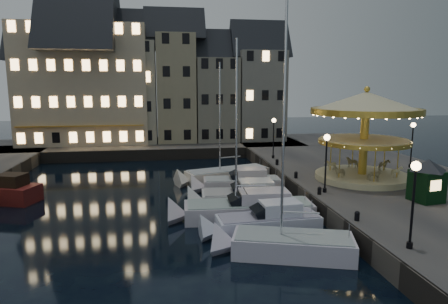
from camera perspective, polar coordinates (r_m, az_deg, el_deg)
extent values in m
plane|color=black|center=(27.04, 0.51, -9.59)|extent=(160.00, 160.00, 0.00)
cube|color=#474442|center=(37.01, 20.87, -3.89)|extent=(16.00, 56.00, 1.30)
cube|color=#474442|center=(53.97, -12.80, 0.60)|extent=(44.00, 12.00, 1.30)
cube|color=#47423A|center=(33.82, 8.95, -4.61)|extent=(0.15, 44.00, 1.30)
cube|color=#47423A|center=(47.94, -10.89, -0.45)|extent=(48.00, 0.15, 1.30)
cylinder|color=black|center=(21.13, 24.98, -11.97)|extent=(0.28, 0.28, 0.30)
cylinder|color=black|center=(20.57, 25.33, -7.42)|extent=(0.12, 0.12, 3.80)
sphere|color=#FFD18C|center=(20.10, 25.75, -1.81)|extent=(0.44, 0.44, 0.44)
cylinder|color=black|center=(29.50, 14.19, -5.30)|extent=(0.28, 0.28, 0.30)
cylinder|color=black|center=(29.10, 14.33, -1.97)|extent=(0.12, 0.12, 3.80)
sphere|color=#FFD18C|center=(28.77, 14.50, 2.03)|extent=(0.44, 0.44, 0.44)
cylinder|color=black|center=(41.95, 7.03, -0.67)|extent=(0.28, 0.28, 0.30)
cylinder|color=black|center=(41.67, 7.08, 1.70)|extent=(0.12, 0.12, 3.80)
sphere|color=#FFD18C|center=(41.44, 7.14, 4.51)|extent=(0.44, 0.44, 0.44)
cylinder|color=black|center=(40.86, 25.05, -1.79)|extent=(0.28, 0.28, 0.30)
cylinder|color=black|center=(40.58, 25.23, 0.63)|extent=(0.12, 0.12, 3.80)
sphere|color=#FFD18C|center=(40.34, 25.44, 3.51)|extent=(0.44, 0.44, 0.44)
cylinder|color=black|center=(24.04, 18.46, -8.82)|extent=(0.28, 0.28, 0.40)
sphere|color=black|center=(23.97, 18.49, -8.32)|extent=(0.30, 0.30, 0.30)
cylinder|color=black|center=(28.81, 13.47, -5.53)|extent=(0.28, 0.28, 0.40)
sphere|color=black|center=(28.76, 13.49, -5.10)|extent=(0.30, 0.30, 0.30)
cylinder|color=black|center=(33.35, 10.24, -3.35)|extent=(0.28, 0.28, 0.40)
sphere|color=black|center=(33.30, 10.25, -2.98)|extent=(0.30, 0.30, 0.30)
cylinder|color=black|center=(38.47, 7.58, -1.54)|extent=(0.28, 0.28, 0.40)
sphere|color=black|center=(38.43, 7.59, -1.22)|extent=(0.30, 0.30, 0.30)
cube|color=#A6968B|center=(57.33, -24.51, 6.68)|extent=(5.00, 8.00, 11.00)
cube|color=gray|center=(56.10, -19.14, 7.48)|extent=(5.60, 8.00, 12.00)
cube|color=#AAA289|center=(55.34, -12.94, 8.26)|extent=(6.20, 8.00, 13.00)
cube|color=gray|center=(55.23, -6.92, 8.95)|extent=(5.00, 8.00, 14.00)
cube|color=gray|center=(55.72, -1.24, 7.48)|extent=(5.60, 8.00, 11.00)
cube|color=gray|center=(56.81, 4.88, 7.99)|extent=(6.20, 8.00, 12.00)
cube|color=beige|center=(56.06, -19.18, 9.01)|extent=(16.00, 9.00, 15.00)
cube|color=silver|center=(21.80, 9.79, -13.33)|extent=(6.67, 4.14, 1.30)
cube|color=gray|center=(21.55, 9.84, -11.69)|extent=(6.31, 3.87, 0.10)
cylinder|color=silver|center=(20.22, 8.51, 2.87)|extent=(0.14, 0.14, 10.92)
cube|color=silver|center=(24.62, 6.32, -10.51)|extent=(6.28, 2.40, 1.30)
cube|color=gray|center=(24.40, 6.35, -9.03)|extent=(5.96, 2.21, 0.10)
cube|color=silver|center=(24.50, 8.04, -7.93)|extent=(2.43, 1.67, 0.80)
cube|color=black|center=(24.15, 5.24, -8.38)|extent=(1.15, 1.50, 0.89)
cube|color=silver|center=(27.00, 3.53, -8.63)|extent=(8.64, 2.96, 1.30)
cube|color=gray|center=(26.80, 3.54, -7.27)|extent=(8.21, 2.74, 0.10)
cube|color=silver|center=(26.86, 5.72, -6.31)|extent=(3.33, 2.05, 0.80)
cube|color=black|center=(26.61, 2.09, -6.64)|extent=(1.48, 1.83, 1.04)
cylinder|color=silver|center=(25.60, 1.78, 5.00)|extent=(0.14, 0.14, 11.47)
cube|color=silver|center=(29.72, 3.09, -6.90)|extent=(6.55, 2.87, 1.30)
cube|color=gray|center=(29.54, 3.10, -5.66)|extent=(6.22, 2.66, 0.10)
cube|color=silver|center=(29.54, 4.59, -4.81)|extent=(2.55, 2.00, 0.80)
cube|color=black|center=(29.39, 2.11, -5.06)|extent=(1.21, 1.79, 0.90)
cube|color=silver|center=(33.71, 2.58, -4.89)|extent=(6.52, 2.56, 1.30)
cube|color=#919797|center=(33.55, 2.59, -3.79)|extent=(6.19, 2.37, 0.10)
cube|color=silver|center=(33.56, 3.89, -3.04)|extent=(2.53, 1.76, 0.80)
cube|color=black|center=(33.42, 1.72, -3.26)|extent=(1.20, 1.56, 0.90)
cube|color=beige|center=(37.31, 0.50, -3.46)|extent=(8.13, 4.50, 1.30)
cube|color=#90989E|center=(37.16, 0.50, -2.45)|extent=(7.70, 4.21, 0.10)
cylinder|color=silver|center=(36.08, -0.60, 5.58)|extent=(0.14, 0.14, 10.50)
cube|color=black|center=(34.37, -28.09, -3.53)|extent=(2.38, 2.16, 0.89)
cylinder|color=beige|center=(34.24, 19.10, -3.33)|extent=(7.42, 7.42, 0.46)
cylinder|color=gold|center=(33.71, 19.38, 1.82)|extent=(0.65, 0.65, 5.75)
cylinder|color=beige|center=(33.72, 19.38, 1.66)|extent=(6.86, 6.86, 0.17)
cylinder|color=gold|center=(33.75, 19.36, 1.38)|extent=(7.12, 7.12, 0.32)
cone|color=beige|center=(33.47, 19.67, 6.86)|extent=(8.53, 8.53, 1.48)
cylinder|color=gold|center=(33.51, 19.59, 5.51)|extent=(8.53, 8.53, 0.46)
sphere|color=gold|center=(33.44, 19.76, 8.44)|extent=(0.46, 0.46, 0.46)
imported|color=beige|center=(35.97, 22.09, -1.78)|extent=(1.55, 1.12, 0.93)
cube|color=black|center=(29.40, 26.96, -4.37)|extent=(1.98, 1.98, 2.05)
pyramid|color=black|center=(29.05, 27.23, -0.93)|extent=(2.73, 2.73, 0.77)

